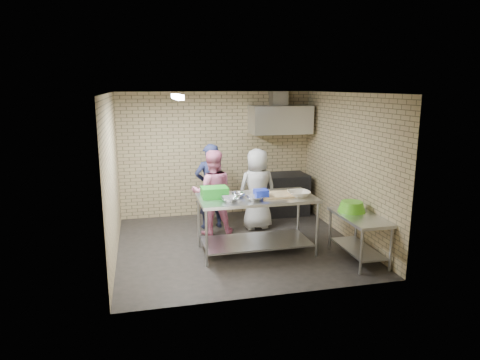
% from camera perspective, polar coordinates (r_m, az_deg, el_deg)
% --- Properties ---
extents(floor, '(4.20, 4.20, 0.00)m').
position_cam_1_polar(floor, '(7.84, -0.38, -8.58)').
color(floor, black).
rests_on(floor, ground).
extents(ceiling, '(4.20, 4.20, 0.00)m').
position_cam_1_polar(ceiling, '(7.32, -0.41, 11.56)').
color(ceiling, black).
rests_on(ceiling, ground).
extents(back_wall, '(4.20, 0.06, 2.70)m').
position_cam_1_polar(back_wall, '(9.40, -3.12, 3.46)').
color(back_wall, tan).
rests_on(back_wall, ground).
extents(front_wall, '(4.20, 0.06, 2.70)m').
position_cam_1_polar(front_wall, '(5.58, 4.19, -2.78)').
color(front_wall, tan).
rests_on(front_wall, ground).
extents(left_wall, '(0.06, 4.00, 2.70)m').
position_cam_1_polar(left_wall, '(7.30, -16.68, 0.35)').
color(left_wall, tan).
rests_on(left_wall, ground).
extents(right_wall, '(0.06, 4.00, 2.70)m').
position_cam_1_polar(right_wall, '(8.18, 14.10, 1.77)').
color(right_wall, tan).
rests_on(right_wall, ground).
extents(prep_table, '(1.96, 0.98, 0.98)m').
position_cam_1_polar(prep_table, '(7.37, 2.19, -5.92)').
color(prep_table, silver).
rests_on(prep_table, floor).
extents(side_counter, '(0.60, 1.20, 0.75)m').
position_cam_1_polar(side_counter, '(7.36, 15.52, -7.38)').
color(side_counter, silver).
rests_on(side_counter, floor).
extents(stove, '(1.20, 0.70, 0.90)m').
position_cam_1_polar(stove, '(9.57, 5.30, -1.90)').
color(stove, black).
rests_on(stove, floor).
extents(range_hood, '(1.30, 0.60, 0.60)m').
position_cam_1_polar(range_hood, '(9.35, 5.40, 8.01)').
color(range_hood, silver).
rests_on(range_hood, back_wall).
extents(hood_duct, '(0.35, 0.30, 0.30)m').
position_cam_1_polar(hood_duct, '(9.47, 5.17, 10.80)').
color(hood_duct, '#A5A8AD').
rests_on(hood_duct, back_wall).
extents(wall_shelf, '(0.80, 0.20, 0.04)m').
position_cam_1_polar(wall_shelf, '(9.65, 6.72, 7.04)').
color(wall_shelf, '#3F2B19').
rests_on(wall_shelf, back_wall).
extents(fluorescent_fixture, '(0.10, 1.25, 0.08)m').
position_cam_1_polar(fluorescent_fixture, '(7.17, -8.37, 10.93)').
color(fluorescent_fixture, white).
rests_on(fluorescent_fixture, ceiling).
extents(green_crate, '(0.44, 0.33, 0.17)m').
position_cam_1_polar(green_crate, '(7.18, -3.43, -1.64)').
color(green_crate, '#1B9220').
rests_on(green_crate, prep_table).
extents(blue_tub, '(0.22, 0.22, 0.14)m').
position_cam_1_polar(blue_tub, '(7.14, 2.82, -1.85)').
color(blue_tub, '#182DBA').
rests_on(blue_tub, prep_table).
extents(cutting_board, '(0.60, 0.46, 0.03)m').
position_cam_1_polar(cutting_board, '(7.31, 4.91, -1.98)').
color(cutting_board, tan).
rests_on(cutting_board, prep_table).
extents(mixing_bowl_a, '(0.31, 0.31, 0.08)m').
position_cam_1_polar(mixing_bowl_a, '(6.92, -1.33, -2.58)').
color(mixing_bowl_a, '#B9BBC0').
rests_on(mixing_bowl_a, prep_table).
extents(mixing_bowl_b, '(0.24, 0.24, 0.07)m').
position_cam_1_polar(mixing_bowl_b, '(7.20, -0.19, -1.99)').
color(mixing_bowl_b, silver).
rests_on(mixing_bowl_b, prep_table).
extents(mixing_bowl_c, '(0.29, 0.29, 0.07)m').
position_cam_1_polar(mixing_bowl_c, '(6.99, 1.91, -2.45)').
color(mixing_bowl_c, '#B9BDC1').
rests_on(mixing_bowl_c, prep_table).
extents(ceramic_bowl, '(0.38, 0.38, 0.09)m').
position_cam_1_polar(ceramic_bowl, '(7.30, 7.84, -1.83)').
color(ceramic_bowl, beige).
rests_on(ceramic_bowl, prep_table).
extents(green_basin, '(0.46, 0.46, 0.17)m').
position_cam_1_polar(green_basin, '(7.42, 14.67, -3.44)').
color(green_basin, '#59C626').
rests_on(green_basin, side_counter).
extents(bottle_red, '(0.07, 0.07, 0.18)m').
position_cam_1_polar(bottle_red, '(9.55, 5.32, 7.69)').
color(bottle_red, '#B22619').
rests_on(bottle_red, wall_shelf).
extents(bottle_green, '(0.06, 0.06, 0.15)m').
position_cam_1_polar(bottle_green, '(9.69, 7.58, 7.61)').
color(bottle_green, green).
rests_on(bottle_green, wall_shelf).
extents(man_navy, '(0.67, 0.49, 1.71)m').
position_cam_1_polar(man_navy, '(8.54, -3.99, -0.84)').
color(man_navy, '#141834').
rests_on(man_navy, floor).
extents(woman_pink, '(0.83, 0.67, 1.64)m').
position_cam_1_polar(woman_pink, '(8.17, -3.71, -1.69)').
color(woman_pink, pink).
rests_on(woman_pink, floor).
extents(woman_white, '(0.83, 0.58, 1.62)m').
position_cam_1_polar(woman_white, '(8.49, 2.31, -1.21)').
color(woman_white, silver).
rests_on(woman_white, floor).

